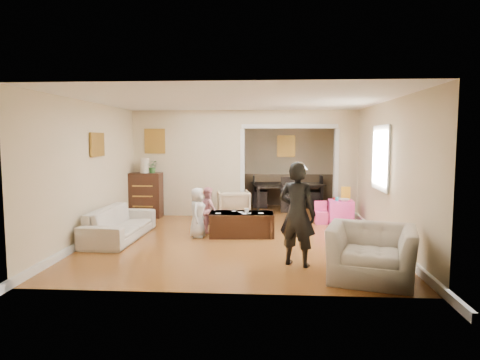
# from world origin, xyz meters

# --- Properties ---
(floor) EXTENTS (7.00, 7.00, 0.00)m
(floor) POSITION_xyz_m (0.00, 0.00, 0.00)
(floor) COLOR #A05F29
(floor) RESTS_ON ground
(partition_left) EXTENTS (2.75, 0.18, 2.60)m
(partition_left) POSITION_xyz_m (-1.38, 1.80, 1.30)
(partition_left) COLOR beige
(partition_left) RESTS_ON ground
(partition_right) EXTENTS (0.55, 0.18, 2.60)m
(partition_right) POSITION_xyz_m (2.48, 1.80, 1.30)
(partition_right) COLOR beige
(partition_right) RESTS_ON ground
(partition_header) EXTENTS (2.22, 0.18, 0.35)m
(partition_header) POSITION_xyz_m (1.10, 1.80, 2.42)
(partition_header) COLOR beige
(partition_header) RESTS_ON partition_right
(window_pane) EXTENTS (0.03, 0.95, 1.10)m
(window_pane) POSITION_xyz_m (2.73, -0.40, 1.55)
(window_pane) COLOR white
(window_pane) RESTS_ON ground
(framed_art_partition) EXTENTS (0.45, 0.03, 0.55)m
(framed_art_partition) POSITION_xyz_m (-2.20, 1.70, 1.85)
(framed_art_partition) COLOR brown
(framed_art_partition) RESTS_ON partition_left
(framed_art_sofa_wall) EXTENTS (0.03, 0.55, 0.40)m
(framed_art_sofa_wall) POSITION_xyz_m (-2.71, -0.60, 1.80)
(framed_art_sofa_wall) COLOR brown
(framed_art_alcove) EXTENTS (0.45, 0.03, 0.55)m
(framed_art_alcove) POSITION_xyz_m (1.10, 3.44, 1.70)
(framed_art_alcove) COLOR brown
(sofa) EXTENTS (0.86, 2.06, 0.59)m
(sofa) POSITION_xyz_m (-2.25, -0.77, 0.30)
(sofa) COLOR beige
(sofa) RESTS_ON ground
(armchair_back) EXTENTS (0.86, 0.88, 0.69)m
(armchair_back) POSITION_xyz_m (-0.23, 1.31, 0.34)
(armchair_back) COLOR tan
(armchair_back) RESTS_ON ground
(armchair_front) EXTENTS (1.36, 1.26, 0.74)m
(armchair_front) POSITION_xyz_m (1.98, -2.85, 0.37)
(armchair_front) COLOR beige
(armchair_front) RESTS_ON ground
(dresser) EXTENTS (0.79, 0.44, 1.09)m
(dresser) POSITION_xyz_m (-2.40, 1.45, 0.54)
(dresser) COLOR black
(dresser) RESTS_ON ground
(table_lamp) EXTENTS (0.22, 0.22, 0.36)m
(table_lamp) POSITION_xyz_m (-2.40, 1.45, 1.27)
(table_lamp) COLOR beige
(table_lamp) RESTS_ON dresser
(potted_plant) EXTENTS (0.27, 0.23, 0.30)m
(potted_plant) POSITION_xyz_m (-2.20, 1.45, 1.23)
(potted_plant) COLOR #33682E
(potted_plant) RESTS_ON dresser
(coffee_table) EXTENTS (1.28, 0.71, 0.47)m
(coffee_table) POSITION_xyz_m (0.07, -0.39, 0.23)
(coffee_table) COLOR #321810
(coffee_table) RESTS_ON ground
(coffee_cup) EXTENTS (0.10, 0.10, 0.09)m
(coffee_cup) POSITION_xyz_m (0.17, -0.44, 0.51)
(coffee_cup) COLOR silver
(coffee_cup) RESTS_ON coffee_table
(play_table) EXTENTS (0.57, 0.57, 0.52)m
(play_table) POSITION_xyz_m (2.24, 1.01, 0.26)
(play_table) COLOR #FF43B0
(play_table) RESTS_ON ground
(cereal_box) EXTENTS (0.20, 0.08, 0.30)m
(cereal_box) POSITION_xyz_m (2.36, 1.11, 0.67)
(cereal_box) COLOR yellow
(cereal_box) RESTS_ON play_table
(cyan_cup) EXTENTS (0.08, 0.08, 0.08)m
(cyan_cup) POSITION_xyz_m (2.14, 0.96, 0.56)
(cyan_cup) COLOR #24AAB7
(cyan_cup) RESTS_ON play_table
(toy_block) EXTENTS (0.09, 0.08, 0.05)m
(toy_block) POSITION_xyz_m (2.12, 1.13, 0.54)
(toy_block) COLOR red
(toy_block) RESTS_ON play_table
(play_bowl) EXTENTS (0.25, 0.25, 0.06)m
(play_bowl) POSITION_xyz_m (2.29, 0.89, 0.55)
(play_bowl) COLOR silver
(play_bowl) RESTS_ON play_table
(dining_table) EXTENTS (2.06, 1.35, 0.68)m
(dining_table) POSITION_xyz_m (1.13, 3.09, 0.34)
(dining_table) COLOR black
(dining_table) RESTS_ON ground
(adult_person) EXTENTS (0.68, 0.59, 1.58)m
(adult_person) POSITION_xyz_m (1.02, -2.27, 0.79)
(adult_person) COLOR black
(adult_person) RESTS_ON ground
(child_kneel_a) EXTENTS (0.36, 0.50, 0.97)m
(child_kneel_a) POSITION_xyz_m (-0.78, -0.54, 0.48)
(child_kneel_a) COLOR silver
(child_kneel_a) RESTS_ON ground
(child_kneel_b) EXTENTS (0.51, 0.56, 0.93)m
(child_kneel_b) POSITION_xyz_m (-0.63, -0.09, 0.47)
(child_kneel_b) COLOR pink
(child_kneel_b) RESTS_ON ground
(child_toddler) EXTENTS (0.48, 0.47, 0.81)m
(child_toddler) POSITION_xyz_m (1.12, 0.36, 0.41)
(child_toddler) COLOR black
(child_toddler) RESTS_ON ground
(craft_papers) EXTENTS (0.94, 0.40, 0.00)m
(craft_papers) POSITION_xyz_m (0.05, -0.44, 0.47)
(craft_papers) COLOR white
(craft_papers) RESTS_ON coffee_table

